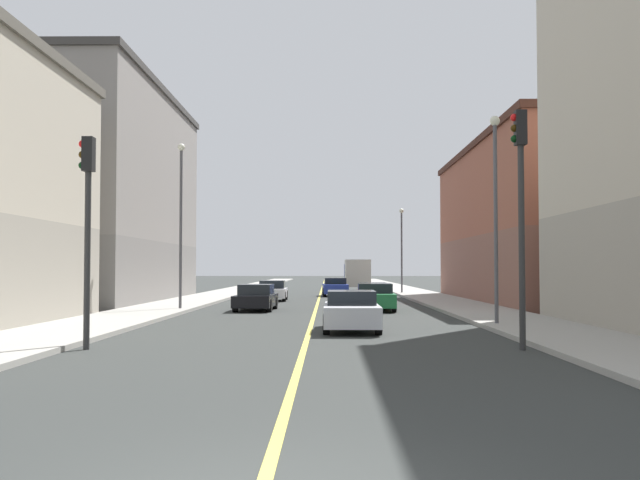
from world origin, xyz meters
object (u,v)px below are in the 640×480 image
object	(u,v)px
street_lamp_left_far	(402,241)
box_truck	(357,274)
building_right_midblock	(94,196)
street_lamp_right_near	(181,210)
car_blue	(335,287)
car_silver	(351,311)
building_left_mid	(543,223)
street_lamp_left_near	(496,198)
car_green	(375,297)
car_black	(256,298)
traffic_light_left_near	(521,195)
traffic_light_right_near	(87,210)
car_white	(273,291)
car_maroon	(373,293)

from	to	relation	value
street_lamp_left_far	box_truck	distance (m)	9.92
building_right_midblock	street_lamp_right_near	world-z (taller)	building_right_midblock
car_blue	car_silver	size ratio (longest dim) A/B	0.98
car_silver	building_left_mid	bearing A→B (deg)	59.32
street_lamp_left_near	car_green	bearing A→B (deg)	109.58
car_blue	car_silver	bearing A→B (deg)	-89.54
car_green	street_lamp_right_near	bearing A→B (deg)	-176.45
street_lamp_left_near	car_black	size ratio (longest dim) A/B	1.66
box_truck	building_right_midblock	bearing A→B (deg)	-127.76
building_left_mid	car_black	size ratio (longest dim) A/B	5.64
street_lamp_left_near	street_lamp_left_far	size ratio (longest dim) A/B	1.09
car_blue	traffic_light_left_near	bearing A→B (deg)	-83.11
building_left_mid	traffic_light_left_near	distance (m)	28.60
car_green	street_lamp_left_far	bearing A→B (deg)	81.00
street_lamp_left_near	car_silver	bearing A→B (deg)	-164.11
traffic_light_right_near	building_left_mid	bearing A→B (deg)	54.02
street_lamp_left_near	car_blue	size ratio (longest dim) A/B	1.68
street_lamp_left_near	car_white	distance (m)	23.79
street_lamp_right_near	car_black	world-z (taller)	street_lamp_right_near
building_left_mid	street_lamp_left_near	size ratio (longest dim) A/B	3.39
box_truck	street_lamp_left_near	bearing A→B (deg)	-85.56
car_maroon	car_green	xyz separation A→B (m)	(-0.44, -8.73, 0.06)
street_lamp_left_far	street_lamp_right_near	bearing A→B (deg)	-119.15
building_right_midblock	car_black	bearing A→B (deg)	-40.11
car_white	box_truck	xyz separation A→B (m)	(6.30, 20.98, 0.94)
car_maroon	car_silver	xyz separation A→B (m)	(-1.99, -20.51, 0.05)
car_silver	car_blue	bearing A→B (deg)	90.46
traffic_light_right_near	car_silver	world-z (taller)	traffic_light_right_near
street_lamp_right_near	car_green	xyz separation A→B (m)	(9.57, 0.59, -4.32)
street_lamp_left_far	car_blue	distance (m)	7.68
street_lamp_left_near	street_lamp_left_far	distance (m)	33.44
car_maroon	car_blue	bearing A→B (deg)	102.10
street_lamp_right_near	street_lamp_left_far	xyz separation A→B (m)	(13.24, 23.73, -0.68)
car_green	car_silver	distance (m)	11.88
traffic_light_right_near	car_silver	distance (m)	9.57
building_right_midblock	car_blue	bearing A→B (deg)	32.14
building_right_midblock	car_maroon	distance (m)	18.60
car_maroon	car_green	bearing A→B (deg)	-92.90
building_right_midblock	street_lamp_left_near	distance (m)	28.78
building_right_midblock	box_truck	xyz separation A→B (m)	(17.49, 22.58, -5.12)
street_lamp_right_near	car_black	bearing A→B (deg)	10.36
car_maroon	car_white	world-z (taller)	car_white
street_lamp_right_near	building_left_mid	bearing A→B (deg)	26.37
car_green	car_black	world-z (taller)	car_green
building_left_mid	car_maroon	world-z (taller)	building_left_mid
building_left_mid	car_silver	bearing A→B (deg)	-120.68
building_left_mid	car_silver	world-z (taller)	building_left_mid
traffic_light_left_near	car_black	bearing A→B (deg)	115.92
building_left_mid	traffic_light_right_near	size ratio (longest dim) A/B	4.56
building_right_midblock	car_green	size ratio (longest dim) A/B	4.86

